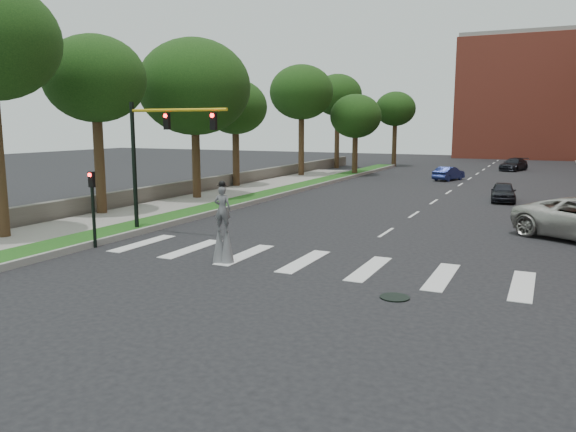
{
  "coord_description": "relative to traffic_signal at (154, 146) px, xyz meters",
  "views": [
    {
      "loc": [
        6.99,
        -18.1,
        5.18
      ],
      "look_at": [
        -2.0,
        1.08,
        1.7
      ],
      "focal_mm": 35.0,
      "sensor_mm": 36.0,
      "label": 1
    }
  ],
  "objects": [
    {
      "name": "ground_plane",
      "position": [
        9.78,
        -3.0,
        -4.15
      ],
      "size": [
        160.0,
        160.0,
        0.0
      ],
      "primitive_type": "plane",
      "color": "black",
      "rests_on": "ground"
    },
    {
      "name": "sidewalk_left",
      "position": [
        -4.72,
        7.0,
        -4.06
      ],
      "size": [
        4.0,
        60.0,
        0.18
      ],
      "primitive_type": "cube",
      "color": "gray",
      "rests_on": "ground"
    },
    {
      "name": "tree_5",
      "position": [
        -6.41,
        42.02,
        4.32
      ],
      "size": [
        5.72,
        5.72,
        10.97
      ],
      "color": "#382616",
      "rests_on": "ground"
    },
    {
      "name": "car_mid",
      "position": [
        8.2,
        32.47,
        -3.51
      ],
      "size": [
        2.52,
        4.1,
        1.28
      ],
      "primitive_type": "imported",
      "rotation": [
        0.0,
        0.0,
        2.81
      ],
      "color": "navy",
      "rests_on": "ground"
    },
    {
      "name": "tree_4",
      "position": [
        -5.72,
        29.98,
        4.05
      ],
      "size": [
        6.23,
        6.23,
        10.9
      ],
      "color": "#382616",
      "rests_on": "ground"
    },
    {
      "name": "tree_2",
      "position": [
        -5.27,
        11.08,
        3.47
      ],
      "size": [
        7.56,
        7.56,
        10.86
      ],
      "color": "#382616",
      "rests_on": "ground"
    },
    {
      "name": "tree_1",
      "position": [
        -6.27,
        3.03,
        3.44
      ],
      "size": [
        5.61,
        5.61,
        10.03
      ],
      "color": "#382616",
      "rests_on": "ground"
    },
    {
      "name": "grass_median",
      "position": [
        -1.72,
        17.0,
        -4.03
      ],
      "size": [
        2.0,
        60.0,
        0.25
      ],
      "primitive_type": "cube",
      "color": "#194914",
      "rests_on": "ground"
    },
    {
      "name": "car_near",
      "position": [
        13.98,
        19.15,
        -3.5
      ],
      "size": [
        1.92,
        3.98,
        1.31
      ],
      "primitive_type": "imported",
      "rotation": [
        0.0,
        0.0,
        0.1
      ],
      "color": "black",
      "rests_on": "ground"
    },
    {
      "name": "stilt_performer",
      "position": [
        5.78,
        -3.42,
        -2.91
      ],
      "size": [
        0.84,
        0.58,
        3.11
      ],
      "rotation": [
        0.0,
        0.0,
        3.32
      ],
      "color": "#382616",
      "rests_on": "ground"
    },
    {
      "name": "stone_wall",
      "position": [
        -7.22,
        19.0,
        -3.6
      ],
      "size": [
        0.5,
        56.0,
        1.1
      ],
      "primitive_type": "cube",
      "color": "#57534B",
      "rests_on": "ground"
    },
    {
      "name": "tree_3",
      "position": [
        -6.59,
        18.71,
        2.35
      ],
      "size": [
        5.17,
        5.17,
        8.75
      ],
      "color": "#382616",
      "rests_on": "ground"
    },
    {
      "name": "building_backdrop",
      "position": [
        15.78,
        75.0,
        4.85
      ],
      "size": [
        26.0,
        14.0,
        18.0
      ],
      "primitive_type": "cube",
      "color": "#C0513C",
      "rests_on": "ground"
    },
    {
      "name": "manhole",
      "position": [
        12.78,
        -5.0,
        -4.13
      ],
      "size": [
        0.9,
        0.9,
        0.04
      ],
      "primitive_type": "cylinder",
      "color": "black",
      "rests_on": "ground"
    },
    {
      "name": "tree_7",
      "position": [
        -0.98,
        47.83,
        2.81
      ],
      "size": [
        4.94,
        4.94,
        9.13
      ],
      "color": "#382616",
      "rests_on": "ground"
    },
    {
      "name": "traffic_signal",
      "position": [
        0.0,
        0.0,
        0.0
      ],
      "size": [
        5.3,
        0.23,
        6.2
      ],
      "color": "black",
      "rests_on": "ground"
    },
    {
      "name": "median_curb",
      "position": [
        -0.67,
        17.0,
        -4.01
      ],
      "size": [
        0.2,
        60.0,
        0.28
      ],
      "primitive_type": "cube",
      "color": "gray",
      "rests_on": "ground"
    },
    {
      "name": "car_far",
      "position": [
        12.98,
        46.85,
        -3.46
      ],
      "size": [
        3.23,
        5.15,
        1.39
      ],
      "primitive_type": "imported",
      "rotation": [
        0.0,
        0.0,
        -0.29
      ],
      "color": "black",
      "rests_on": "ground"
    },
    {
      "name": "tree_6",
      "position": [
        -1.4,
        33.75,
        1.78
      ],
      "size": [
        5.18,
        5.18,
        8.18
      ],
      "color": "#382616",
      "rests_on": "ground"
    },
    {
      "name": "secondary_signal",
      "position": [
        -0.52,
        -3.5,
        -2.2
      ],
      "size": [
        0.25,
        0.21,
        3.23
      ],
      "color": "black",
      "rests_on": "ground"
    }
  ]
}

